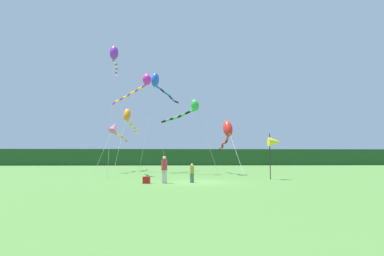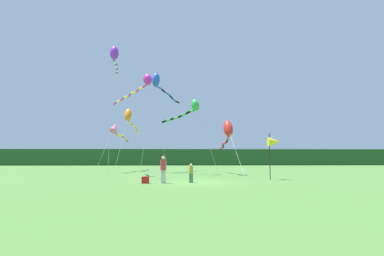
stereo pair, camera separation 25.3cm
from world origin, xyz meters
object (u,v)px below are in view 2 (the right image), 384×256
at_px(kite_purple, 115,55).
at_px(kite_green, 192,108).
at_px(kite_red, 228,131).
at_px(cooler_box, 145,180).
at_px(kite_rainbow, 116,129).
at_px(kite_magenta, 144,83).
at_px(banner_flag_pole, 274,142).
at_px(person_child, 191,172).
at_px(person_adult, 163,168).
at_px(kite_orange, 129,117).
at_px(kite_blue, 158,82).

bearing_deg(kite_purple, kite_green, 14.47).
relative_size(kite_red, kite_green, 1.39).
distance_m(cooler_box, kite_rainbow, 15.50).
distance_m(kite_magenta, kite_rainbow, 5.87).
distance_m(cooler_box, kite_green, 12.40).
relative_size(cooler_box, kite_magenta, 0.04).
xyz_separation_m(banner_flag_pole, kite_rainbow, (-13.58, 10.93, 1.83)).
bearing_deg(banner_flag_pole, kite_rainbow, 141.19).
relative_size(person_child, kite_purple, 0.10).
bearing_deg(person_child, person_adult, -166.72).
height_order(cooler_box, kite_green, kite_green).
xyz_separation_m(kite_orange, kite_rainbow, (-0.54, -5.05, -1.97)).
distance_m(cooler_box, kite_orange, 20.62).
distance_m(person_adult, kite_rainbow, 15.58).
xyz_separation_m(person_adult, kite_red, (5.47, 9.69, 3.13)).
xyz_separation_m(cooler_box, banner_flag_pole, (8.99, 3.23, 2.49)).
distance_m(person_adult, kite_magenta, 17.26).
xyz_separation_m(kite_magenta, kite_purple, (-1.97, -6.20, 1.06)).
bearing_deg(banner_flag_pole, cooler_box, -160.22).
relative_size(kite_red, kite_rainbow, 1.34).
bearing_deg(person_adult, kite_purple, 119.97).
distance_m(banner_flag_pole, kite_blue, 17.30).
height_order(person_adult, kite_green, kite_green).
relative_size(kite_red, kite_magenta, 0.93).
relative_size(banner_flag_pole, kite_green, 0.47).
height_order(kite_magenta, kite_rainbow, kite_magenta).
distance_m(kite_red, kite_green, 4.03).
height_order(person_adult, cooler_box, person_adult).
bearing_deg(kite_red, kite_magenta, 149.49).
distance_m(kite_green, kite_blue, 7.54).
bearing_deg(kite_orange, kite_red, -41.60).
height_order(kite_rainbow, kite_purple, kite_purple).
bearing_deg(kite_rainbow, banner_flag_pole, -38.81).
bearing_deg(kite_green, kite_magenta, 138.83).
bearing_deg(kite_magenta, kite_purple, -107.65).
bearing_deg(banner_flag_pole, kite_orange, 129.22).
relative_size(person_adult, banner_flag_pole, 0.50).
relative_size(kite_green, kite_purple, 0.62).
distance_m(person_adult, banner_flag_pole, 8.68).
relative_size(banner_flag_pole, kite_orange, 0.34).
relative_size(banner_flag_pole, kite_magenta, 0.31).
height_order(cooler_box, kite_red, kite_red).
bearing_deg(kite_blue, banner_flag_pole, -53.43).
distance_m(cooler_box, kite_blue, 18.61).
relative_size(person_child, kite_rainbow, 0.16).
bearing_deg(kite_blue, kite_purple, -114.96).
bearing_deg(kite_rainbow, kite_purple, -81.67).
height_order(person_child, kite_orange, kite_orange).
relative_size(banner_flag_pole, kite_rainbow, 0.45).
bearing_deg(kite_rainbow, person_adult, -68.00).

